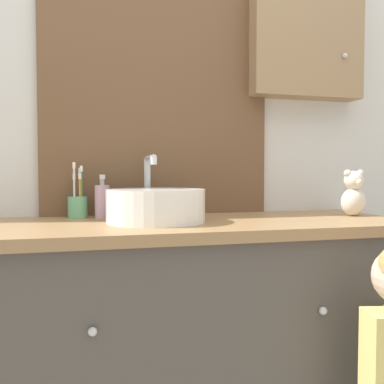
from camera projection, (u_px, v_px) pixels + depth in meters
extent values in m
cube|color=silver|center=(173.00, 124.00, 1.72)|extent=(3.20, 0.06, 2.50)
cube|color=brown|center=(158.00, 78.00, 1.66)|extent=(0.89, 0.02, 1.21)
cube|color=#B2C1CC|center=(158.00, 77.00, 1.65)|extent=(0.83, 0.01, 1.15)
cube|color=#997A56|center=(306.00, 15.00, 1.76)|extent=(0.48, 0.10, 0.68)
sphere|color=silver|center=(345.00, 55.00, 1.75)|extent=(0.02, 0.02, 0.02)
cube|color=#4C4742|center=(192.00, 356.00, 1.46)|extent=(1.45, 0.52, 0.86)
cube|color=#99754C|center=(192.00, 226.00, 1.44)|extent=(1.49, 0.56, 0.03)
sphere|color=silver|center=(93.00, 332.00, 1.10)|extent=(0.02, 0.02, 0.02)
sphere|color=silver|center=(323.00, 311.00, 1.27)|extent=(0.02, 0.02, 0.02)
cylinder|color=white|center=(156.00, 206.00, 1.40)|extent=(0.32, 0.32, 0.11)
cylinder|color=silver|center=(156.00, 190.00, 1.40)|extent=(0.27, 0.27, 0.01)
cylinder|color=silver|center=(147.00, 188.00, 1.58)|extent=(0.02, 0.02, 0.21)
cylinder|color=silver|center=(150.00, 158.00, 1.51)|extent=(0.02, 0.15, 0.02)
cylinder|color=silver|center=(154.00, 161.00, 1.44)|extent=(0.02, 0.02, 0.02)
sphere|color=white|center=(171.00, 206.00, 1.61)|extent=(0.06, 0.06, 0.06)
cylinder|color=#66B27F|center=(78.00, 207.00, 1.54)|extent=(0.07, 0.07, 0.08)
cylinder|color=#47B26B|center=(82.00, 190.00, 1.54)|extent=(0.01, 0.01, 0.17)
cube|color=white|center=(81.00, 169.00, 1.54)|extent=(0.01, 0.02, 0.02)
cylinder|color=#8E56B7|center=(80.00, 191.00, 1.55)|extent=(0.01, 0.01, 0.17)
cube|color=white|center=(80.00, 171.00, 1.55)|extent=(0.01, 0.02, 0.02)
cylinder|color=#3884DB|center=(74.00, 194.00, 1.54)|extent=(0.01, 0.01, 0.15)
cube|color=white|center=(74.00, 177.00, 1.54)|extent=(0.01, 0.02, 0.02)
cylinder|color=white|center=(74.00, 189.00, 1.52)|extent=(0.01, 0.01, 0.19)
cube|color=white|center=(74.00, 165.00, 1.52)|extent=(0.01, 0.02, 0.02)
cylinder|color=orange|center=(80.00, 194.00, 1.53)|extent=(0.01, 0.01, 0.15)
cube|color=white|center=(80.00, 176.00, 1.52)|extent=(0.01, 0.02, 0.02)
cylinder|color=#CCA3BC|center=(102.00, 202.00, 1.53)|extent=(0.05, 0.05, 0.12)
cylinder|color=silver|center=(102.00, 182.00, 1.53)|extent=(0.02, 0.02, 0.02)
cube|color=silver|center=(102.00, 177.00, 1.52)|extent=(0.02, 0.03, 0.02)
cylinder|color=white|center=(369.00, 288.00, 1.45)|extent=(0.02, 0.05, 0.12)
ellipsoid|color=beige|center=(353.00, 202.00, 1.61)|extent=(0.10, 0.08, 0.10)
sphere|color=beige|center=(354.00, 180.00, 1.60)|extent=(0.07, 0.07, 0.07)
sphere|color=beige|center=(348.00, 173.00, 1.59)|extent=(0.03, 0.03, 0.03)
sphere|color=beige|center=(360.00, 173.00, 1.61)|extent=(0.03, 0.03, 0.03)
sphere|color=silver|center=(359.00, 182.00, 1.57)|extent=(0.03, 0.03, 0.03)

